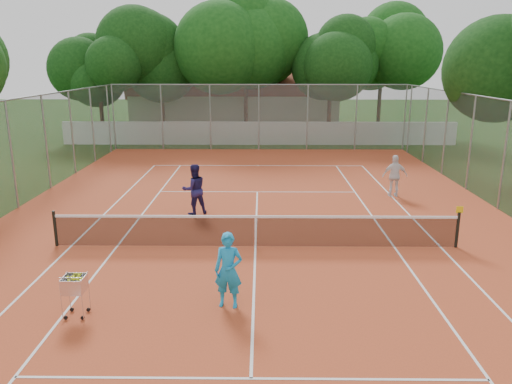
{
  "coord_description": "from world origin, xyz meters",
  "views": [
    {
      "loc": [
        0.17,
        -13.93,
        5.34
      ],
      "look_at": [
        0.0,
        1.5,
        1.3
      ],
      "focal_mm": 35.0,
      "sensor_mm": 36.0,
      "label": 1
    }
  ],
  "objects_px": {
    "player_near": "(228,270)",
    "player_far_left": "(194,189)",
    "ball_hopper": "(75,295)",
    "clubhouse": "(236,100)",
    "player_far_right": "(395,176)",
    "tennis_net": "(255,231)"
  },
  "relations": [
    {
      "from": "player_near",
      "to": "player_far_left",
      "type": "bearing_deg",
      "value": 111.48
    },
    {
      "from": "player_far_left",
      "to": "ball_hopper",
      "type": "distance_m",
      "value": 7.67
    },
    {
      "from": "clubhouse",
      "to": "player_near",
      "type": "xyz_separation_m",
      "value": [
        1.45,
        -32.73,
        -1.32
      ]
    },
    {
      "from": "player_far_left",
      "to": "player_far_right",
      "type": "relative_size",
      "value": 1.07
    },
    {
      "from": "tennis_net",
      "to": "clubhouse",
      "type": "xyz_separation_m",
      "value": [
        -2.0,
        29.0,
        1.69
      ]
    },
    {
      "from": "clubhouse",
      "to": "player_near",
      "type": "distance_m",
      "value": 32.79
    },
    {
      "from": "tennis_net",
      "to": "player_far_right",
      "type": "distance_m",
      "value": 8.04
    },
    {
      "from": "tennis_net",
      "to": "player_far_right",
      "type": "height_order",
      "value": "player_far_right"
    },
    {
      "from": "clubhouse",
      "to": "player_far_right",
      "type": "bearing_deg",
      "value": -71.94
    },
    {
      "from": "player_near",
      "to": "player_far_left",
      "type": "xyz_separation_m",
      "value": [
        -1.67,
        6.99,
        0.05
      ]
    },
    {
      "from": "player_far_left",
      "to": "ball_hopper",
      "type": "bearing_deg",
      "value": 53.55
    },
    {
      "from": "tennis_net",
      "to": "player_near",
      "type": "bearing_deg",
      "value": -98.41
    },
    {
      "from": "clubhouse",
      "to": "ball_hopper",
      "type": "relative_size",
      "value": 16.44
    },
    {
      "from": "player_far_right",
      "to": "player_near",
      "type": "bearing_deg",
      "value": 58.05
    },
    {
      "from": "player_near",
      "to": "player_far_right",
      "type": "xyz_separation_m",
      "value": [
        6.12,
        9.51,
        -0.01
      ]
    },
    {
      "from": "tennis_net",
      "to": "player_far_left",
      "type": "distance_m",
      "value": 3.97
    },
    {
      "from": "clubhouse",
      "to": "ball_hopper",
      "type": "distance_m",
      "value": 33.32
    },
    {
      "from": "clubhouse",
      "to": "ball_hopper",
      "type": "bearing_deg",
      "value": -93.1
    },
    {
      "from": "clubhouse",
      "to": "player_far_right",
      "type": "relative_size",
      "value": 9.64
    },
    {
      "from": "player_far_left",
      "to": "ball_hopper",
      "type": "relative_size",
      "value": 1.83
    },
    {
      "from": "player_far_left",
      "to": "player_far_right",
      "type": "xyz_separation_m",
      "value": [
        7.8,
        2.52,
        -0.06
      ]
    },
    {
      "from": "player_far_right",
      "to": "ball_hopper",
      "type": "relative_size",
      "value": 1.71
    }
  ]
}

